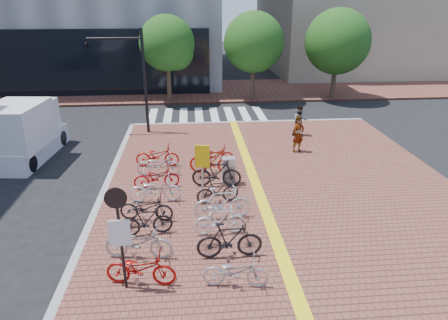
{
  "coord_description": "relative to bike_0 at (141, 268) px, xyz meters",
  "views": [
    {
      "loc": [
        -0.51,
        -11.0,
        7.14
      ],
      "look_at": [
        0.7,
        3.19,
        1.3
      ],
      "focal_mm": 32.0,
      "sensor_mm": 36.0,
      "label": 1
    }
  ],
  "objects": [
    {
      "name": "bike_15",
      "position": [
        2.39,
        7.84,
        -0.02
      ],
      "size": [
        1.77,
        0.64,
        0.93
      ],
      "primitive_type": "imported",
      "rotation": [
        0.0,
        0.0,
        1.59
      ],
      "color": "#A00B14",
      "rests_on": "sidewalk"
    },
    {
      "name": "bike_10",
      "position": [
        2.21,
        2.2,
        0.01
      ],
      "size": [
        1.68,
        0.56,
        0.99
      ],
      "primitive_type": "imported",
      "rotation": [
        0.0,
        0.0,
        1.63
      ],
      "color": "white",
      "rests_on": "sidewalk"
    },
    {
      "name": "bike_11",
      "position": [
        2.37,
        3.15,
        0.1
      ],
      "size": [
        1.98,
        0.66,
        1.17
      ],
      "primitive_type": "imported",
      "rotation": [
        0.0,
        0.0,
        1.63
      ],
      "color": "silver",
      "rests_on": "sidewalk"
    },
    {
      "name": "ground",
      "position": [
        1.94,
        2.37,
        -0.63
      ],
      "size": [
        120.0,
        120.0,
        0.0
      ],
      "primitive_type": "plane",
      "color": "black",
      "rests_on": "ground"
    },
    {
      "name": "bike_8",
      "position": [
        2.44,
        -0.3,
        -0.03
      ],
      "size": [
        1.78,
        0.82,
        0.9
      ],
      "primitive_type": "imported",
      "rotation": [
        0.0,
        0.0,
        1.44
      ],
      "color": "#ABABB0",
      "rests_on": "sidewalk"
    },
    {
      "name": "bike_7",
      "position": [
        -0.12,
        7.9,
        0.01
      ],
      "size": [
        1.93,
        0.77,
        1.0
      ],
      "primitive_type": "imported",
      "rotation": [
        0.0,
        0.0,
        1.51
      ],
      "color": "#BA130D",
      "rests_on": "sidewalk"
    },
    {
      "name": "bike_2",
      "position": [
        -0.08,
        2.35,
        0.01
      ],
      "size": [
        1.71,
        0.7,
        1.0
      ],
      "primitive_type": "imported",
      "rotation": [
        0.0,
        0.0,
        1.71
      ],
      "color": "black",
      "rests_on": "sidewalk"
    },
    {
      "name": "bike_4",
      "position": [
        0.03,
        4.55,
        0.02
      ],
      "size": [
        1.91,
        0.67,
        1.0
      ],
      "primitive_type": "imported",
      "rotation": [
        0.0,
        0.0,
        1.57
      ],
      "color": "white",
      "rests_on": "sidewalk"
    },
    {
      "name": "traffic_light_pole",
      "position": [
        -2.25,
        12.86,
        3.34
      ],
      "size": [
        2.97,
        1.15,
        5.54
      ],
      "color": "black",
      "rests_on": "sidewalk"
    },
    {
      "name": "pedestrian_a",
      "position": [
        6.52,
        9.15,
        0.39
      ],
      "size": [
        0.76,
        0.65,
        1.75
      ],
      "primitive_type": "imported",
      "rotation": [
        0.0,
        0.0,
        0.44
      ],
      "color": "gray",
      "rests_on": "sidewalk"
    },
    {
      "name": "bike_14",
      "position": [
        2.25,
        6.91,
        0.1
      ],
      "size": [
        2.03,
        0.93,
        1.18
      ],
      "primitive_type": "imported",
      "rotation": [
        0.0,
        0.0,
        1.37
      ],
      "color": "#B7200D",
      "rests_on": "sidewalk"
    },
    {
      "name": "bike_0",
      "position": [
        0.0,
        0.0,
        0.0
      ],
      "size": [
        1.92,
        0.92,
        0.97
      ],
      "primitive_type": "imported",
      "rotation": [
        0.0,
        0.0,
        1.42
      ],
      "color": "#AB0F0C",
      "rests_on": "sidewalk"
    },
    {
      "name": "crosswalk",
      "position": [
        2.44,
        16.37,
        -0.63
      ],
      "size": [
        7.5,
        4.0,
        0.01
      ],
      "color": "silver",
      "rests_on": "ground"
    },
    {
      "name": "street_trees",
      "position": [
        6.98,
        19.82,
        3.47
      ],
      "size": [
        16.2,
        4.6,
        6.35
      ],
      "color": "#38281E",
      "rests_on": "far_sidewalk"
    },
    {
      "name": "utility_box",
      "position": [
        2.84,
        5.85,
        0.07
      ],
      "size": [
        0.53,
        0.4,
        1.11
      ],
      "primitive_type": "cube",
      "rotation": [
        0.0,
        0.0,
        0.06
      ],
      "color": "silver",
      "rests_on": "sidewalk"
    },
    {
      "name": "far_sidewalk",
      "position": [
        1.94,
        23.37,
        -0.56
      ],
      "size": [
        70.0,
        8.0,
        0.15
      ],
      "primitive_type": "cube",
      "color": "brown",
      "rests_on": "ground"
    },
    {
      "name": "bike_5",
      "position": [
        -0.0,
        5.68,
        -0.02
      ],
      "size": [
        1.83,
        0.83,
        0.93
      ],
      "primitive_type": "imported",
      "rotation": [
        0.0,
        0.0,
        1.69
      ],
      "color": "#AC0C15",
      "rests_on": "sidewalk"
    },
    {
      "name": "kerb_north",
      "position": [
        4.94,
        14.37,
        -0.56
      ],
      "size": [
        14.0,
        0.25,
        0.15
      ],
      "primitive_type": "cube",
      "color": "gray",
      "rests_on": "ground"
    },
    {
      "name": "notice_sign",
      "position": [
        -0.4,
        -0.14,
        1.34
      ],
      "size": [
        0.54,
        0.13,
        2.9
      ],
      "color": "black",
      "rests_on": "sidewalk"
    },
    {
      "name": "bike_9",
      "position": [
        2.41,
        0.97,
        0.09
      ],
      "size": [
        1.92,
        0.58,
        1.14
      ],
      "primitive_type": "imported",
      "rotation": [
        0.0,
        0.0,
        1.6
      ],
      "color": "black",
      "rests_on": "sidewalk"
    },
    {
      "name": "box_truck",
      "position": [
        -6.37,
        9.79,
        0.68
      ],
      "size": [
        2.55,
        5.01,
        2.79
      ],
      "color": "silver",
      "rests_on": "ground"
    },
    {
      "name": "yellow_sign",
      "position": [
        1.77,
        4.98,
        0.9
      ],
      "size": [
        0.54,
        0.17,
        2.0
      ],
      "color": "#B7B7BC",
      "rests_on": "sidewalk"
    },
    {
      "name": "bike_3",
      "position": [
        -0.17,
        3.26,
        -0.01
      ],
      "size": [
        1.89,
        0.91,
        0.95
      ],
      "primitive_type": "imported",
      "rotation": [
        0.0,
        0.0,
        1.41
      ],
      "color": "black",
      "rests_on": "sidewalk"
    },
    {
      "name": "bike_12",
      "position": [
        2.3,
        4.3,
        -0.01
      ],
      "size": [
        1.62,
        0.69,
        0.94
      ],
      "primitive_type": "imported",
      "rotation": [
        0.0,
        0.0,
        1.73
      ],
      "color": "black",
      "rests_on": "sidewalk"
    },
    {
      "name": "pedestrian_b",
      "position": [
        7.24,
        11.53,
        0.34
      ],
      "size": [
        0.8,
        0.63,
        1.65
      ],
      "primitive_type": "imported",
      "rotation": [
        0.0,
        0.0,
        -0.01
      ],
      "color": "#4A515E",
      "rests_on": "sidewalk"
    },
    {
      "name": "bike_13",
      "position": [
        2.35,
        5.61,
        0.1
      ],
      "size": [
        2.01,
        0.79,
        1.17
      ],
      "primitive_type": "imported",
      "rotation": [
        0.0,
        0.0,
        1.45
      ],
      "color": "black",
      "rests_on": "sidewalk"
    },
    {
      "name": "bike_6",
      "position": [
        -0.0,
        6.93,
        -0.0
      ],
      "size": [
        1.87,
        0.75,
        0.97
      ],
      "primitive_type": "imported",
      "rotation": [
        0.0,
        0.0,
        1.51
      ],
      "color": "silver",
      "rests_on": "sidewalk"
    },
    {
      "name": "bike_1",
      "position": [
        -0.19,
        1.15,
        0.03
      ],
      "size": [
        2.03,
        0.93,
        1.03
      ],
      "primitive_type": "imported",
      "rotation": [
        0.0,
        0.0,
        1.44
      ],
      "color": "#A8A8AD",
      "rests_on": "sidewalk"
    }
  ]
}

